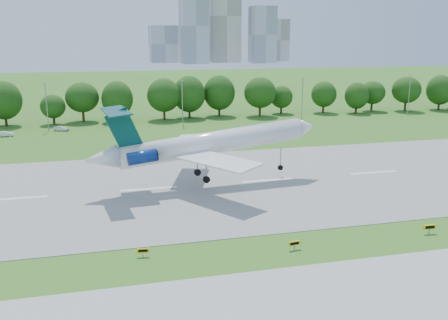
# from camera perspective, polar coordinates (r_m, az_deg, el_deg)

# --- Properties ---
(ground) EXTENTS (600.00, 600.00, 0.00)m
(ground) POSITION_cam_1_polar(r_m,az_deg,el_deg) (57.66, -5.97, -10.63)
(ground) COLOR #356019
(ground) RESTS_ON ground
(runway) EXTENTS (400.00, 45.00, 0.08)m
(runway) POSITION_cam_1_polar(r_m,az_deg,el_deg) (80.89, -8.54, -3.31)
(runway) COLOR gray
(runway) RESTS_ON ground
(tree_line) EXTENTS (288.40, 8.40, 10.40)m
(tree_line) POSITION_cam_1_polar(r_m,az_deg,el_deg) (145.20, -11.33, 6.78)
(tree_line) COLOR #382314
(tree_line) RESTS_ON ground
(light_poles) EXTENTS (175.90, 0.25, 12.19)m
(light_poles) POSITION_cam_1_polar(r_m,az_deg,el_deg) (135.17, -12.17, 6.27)
(light_poles) COLOR gray
(light_poles) RESTS_ON ground
(skyline) EXTENTS (127.00, 52.00, 80.00)m
(skyline) POSITION_cam_1_polar(r_m,az_deg,el_deg) (455.37, -0.52, 14.93)
(skyline) COLOR #B2B2B7
(skyline) RESTS_ON ground
(airliner) EXTENTS (39.40, 28.39, 12.50)m
(airliner) POSITION_cam_1_polar(r_m,az_deg,el_deg) (80.09, -2.52, 1.89)
(airliner) COLOR white
(airliner) RESTS_ON ground
(taxi_sign_left) EXTENTS (1.42, 0.32, 0.99)m
(taxi_sign_left) POSITION_cam_1_polar(r_m,az_deg,el_deg) (57.10, -9.26, -10.19)
(taxi_sign_left) COLOR gray
(taxi_sign_left) RESTS_ON ground
(taxi_sign_centre) EXTENTS (1.51, 0.38, 1.05)m
(taxi_sign_centre) POSITION_cam_1_polar(r_m,az_deg,el_deg) (58.66, 8.05, -9.41)
(taxi_sign_centre) COLOR gray
(taxi_sign_centre) RESTS_ON ground
(taxi_sign_right) EXTENTS (1.68, 0.32, 1.17)m
(taxi_sign_right) POSITION_cam_1_polar(r_m,az_deg,el_deg) (67.48, 22.43, -7.11)
(taxi_sign_right) COLOR gray
(taxi_sign_right) RESTS_ON ground
(service_vehicle_a) EXTENTS (4.05, 1.85, 1.29)m
(service_vehicle_a) POSITION_cam_1_polar(r_m,az_deg,el_deg) (132.55, -23.76, 2.74)
(service_vehicle_a) COLOR silver
(service_vehicle_a) RESTS_ON ground
(service_vehicle_b) EXTENTS (4.26, 3.06, 1.35)m
(service_vehicle_b) POSITION_cam_1_polar(r_m,az_deg,el_deg) (135.19, -18.09, 3.46)
(service_vehicle_b) COLOR white
(service_vehicle_b) RESTS_ON ground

